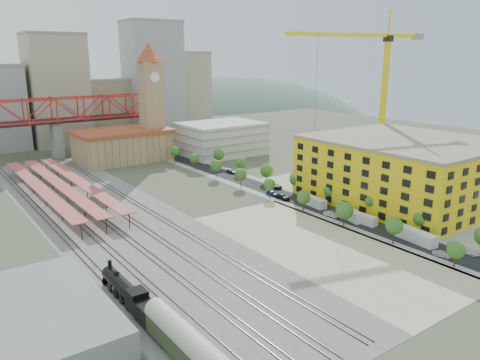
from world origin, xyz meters
TOP-DOWN VIEW (x-y plane):
  - ground at (0.00, 0.00)m, footprint 400.00×400.00m
  - ballast_strip at (-36.00, 17.50)m, footprint 36.00×165.00m
  - dirt_lot at (-4.00, -31.50)m, footprint 28.00×67.00m
  - street_asphalt at (16.00, 15.00)m, footprint 12.00×170.00m
  - sidewalk_west at (10.50, 15.00)m, footprint 3.00×170.00m
  - sidewalk_east at (21.50, 15.00)m, footprint 3.00×170.00m
  - construction_pad at (45.00, -20.00)m, footprint 50.00×90.00m
  - rail_tracks at (-37.80, 17.50)m, footprint 26.56×160.00m
  - platform_canopies at (-41.00, 45.00)m, footprint 16.00×80.00m
  - station_hall at (-5.00, 82.00)m, footprint 38.00×24.00m
  - clock_tower at (8.00, 79.99)m, footprint 12.00×12.00m
  - parking_garage at (36.00, 70.00)m, footprint 34.00×26.00m
  - truss_bridge at (-25.00, 105.00)m, footprint 94.00×9.60m
  - construction_building at (42.00, -20.00)m, footprint 44.60×50.60m
  - warehouse at (-66.00, -30.00)m, footprint 22.00×32.00m
  - street_trees at (16.00, 5.00)m, footprint 15.40×124.40m
  - skyline at (7.47, 142.31)m, footprint 133.00×46.00m
  - distant_hills at (45.28, 260.00)m, footprint 647.00×264.00m
  - locomotive at (-50.00, -30.36)m, footprint 2.98×22.96m
  - coach at (-50.00, -49.91)m, footprint 3.29×19.13m
  - tower_crane at (62.67, 8.93)m, footprint 52.47×16.91m
  - site_trailer_a at (16.00, -42.22)m, footprint 3.72×10.59m
  - site_trailer_b at (16.00, -26.05)m, footprint 2.83×8.96m
  - site_trailer_c at (16.00, -22.22)m, footprint 5.16×9.98m
  - site_trailer_d at (16.00, -8.12)m, footprint 3.28×9.80m
  - car_0 at (13.00, -50.77)m, footprint 2.19×4.20m
  - car_1 at (13.00, -18.20)m, footprint 1.97×4.48m
  - car_2 at (13.00, 1.66)m, footprint 2.59×5.37m
  - car_3 at (13.00, 6.43)m, footprint 2.34×5.09m
  - car_4 at (19.00, -53.42)m, footprint 1.88×4.03m
  - car_5 at (19.00, -6.67)m, footprint 2.01×4.82m
  - car_6 at (19.00, 12.53)m, footprint 3.31×5.72m
  - car_7 at (19.00, 37.83)m, footprint 1.96×4.58m

SIDE VIEW (x-z plane):
  - distant_hills at x=45.28m, z-range -193.04..33.96m
  - ground at x=0.00m, z-range 0.00..0.00m
  - street_trees at x=16.00m, z-range -4.00..4.00m
  - sidewalk_west at x=10.50m, z-range 0.00..0.04m
  - sidewalk_east at x=21.50m, z-range 0.00..0.04m
  - ballast_strip at x=-36.00m, z-range 0.00..0.06m
  - dirt_lot at x=-4.00m, z-range 0.00..0.06m
  - street_asphalt at x=16.00m, z-range 0.00..0.06m
  - construction_pad at x=45.00m, z-range 0.00..0.06m
  - rail_tracks at x=-37.80m, z-range 0.06..0.24m
  - car_7 at x=19.00m, z-range 0.00..1.32m
  - car_4 at x=19.00m, z-range 0.00..1.33m
  - car_0 at x=13.00m, z-range 0.00..1.36m
  - car_1 at x=13.00m, z-range 0.00..1.43m
  - car_3 at x=13.00m, z-range 0.00..1.44m
  - car_2 at x=13.00m, z-range 0.00..1.48m
  - car_6 at x=19.00m, z-range 0.00..1.50m
  - car_5 at x=19.00m, z-range 0.00..1.55m
  - site_trailer_b at x=16.00m, z-range 0.00..2.42m
  - site_trailer_d at x=16.00m, z-range 0.00..2.64m
  - site_trailer_c at x=16.00m, z-range 0.00..2.64m
  - site_trailer_a at x=16.00m, z-range 0.00..2.84m
  - locomotive at x=-50.00m, z-range -0.73..5.01m
  - warehouse at x=-66.00m, z-range 0.00..5.00m
  - coach at x=-50.00m, z-range 0.19..6.20m
  - platform_canopies at x=-41.00m, z-range 1.93..6.06m
  - station_hall at x=-5.00m, z-range 0.12..13.22m
  - parking_garage at x=36.00m, z-range 0.00..14.00m
  - construction_building at x=42.00m, z-range 0.01..18.81m
  - truss_bridge at x=-25.00m, z-range 6.06..31.66m
  - skyline at x=7.47m, z-range -7.19..52.81m
  - clock_tower at x=8.00m, z-range 2.70..54.70m
  - tower_crane at x=62.67m, z-range 6.76..64.50m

